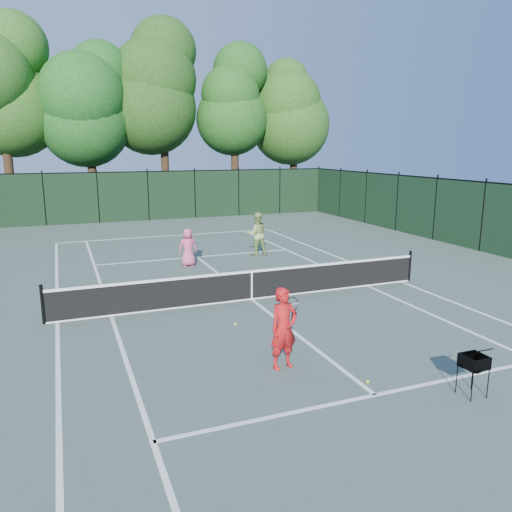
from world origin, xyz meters
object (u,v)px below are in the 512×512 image
object	(u,v)px
coach	(284,328)
player_pink	(188,247)
player_green	(257,234)
ball_hopper	(474,362)
loose_ball_midcourt	(235,324)
loose_ball_near_cart	(367,382)

from	to	relation	value
coach	player_pink	world-z (taller)	coach
player_green	ball_hopper	xyz separation A→B (m)	(-0.83, -12.89, -0.25)
player_pink	loose_ball_midcourt	distance (m)	7.00
coach	player_green	xyz separation A→B (m)	(3.57, 10.50, 0.05)
loose_ball_midcourt	player_pink	bearing A→B (deg)	85.99
player_green	ball_hopper	bearing A→B (deg)	94.61
player_green	coach	bearing A→B (deg)	79.52
player_pink	loose_ball_midcourt	xyz separation A→B (m)	(-0.49, -6.95, -0.70)
player_pink	loose_ball_midcourt	bearing A→B (deg)	85.74
coach	loose_ball_midcourt	xyz separation A→B (m)	(-0.11, 2.73, -0.83)
player_green	loose_ball_near_cart	xyz separation A→B (m)	(-2.35, -11.77, -0.88)
coach	loose_ball_near_cart	world-z (taller)	coach
ball_hopper	loose_ball_near_cart	xyz separation A→B (m)	(-1.51, 1.12, -0.63)
coach	ball_hopper	distance (m)	3.64
player_pink	loose_ball_midcourt	size ratio (longest dim) A/B	21.58
ball_hopper	loose_ball_midcourt	xyz separation A→B (m)	(-2.85, 5.11, -0.63)
player_green	loose_ball_midcourt	world-z (taller)	player_green
player_green	loose_ball_midcourt	distance (m)	8.64
loose_ball_midcourt	ball_hopper	bearing A→B (deg)	-60.88
loose_ball_midcourt	player_green	bearing A→B (deg)	64.65
coach	ball_hopper	size ratio (longest dim) A/B	2.17
player_green	loose_ball_near_cart	world-z (taller)	player_green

